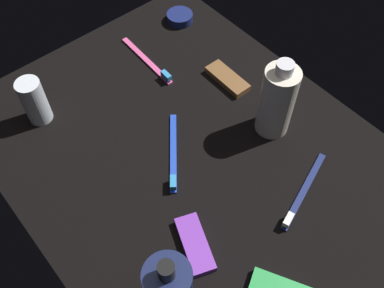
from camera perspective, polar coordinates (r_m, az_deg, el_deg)
name	(u,v)px	position (r cm, az deg, el deg)	size (l,w,h in cm)	color
ground_plane	(192,155)	(85.68, 0.00, -1.39)	(84.00, 64.00, 1.20)	black
bodywash_bottle	(277,101)	(84.27, 10.88, 5.49)	(6.56, 6.56, 17.44)	silver
deodorant_stick	(34,101)	(91.76, -19.61, 5.21)	(4.74, 4.74, 10.07)	silver
toothbrush_blue	(173,156)	(84.18, -2.42, -1.50)	(14.76, 12.24, 2.10)	blue
toothbrush_navy	(302,194)	(82.23, 13.97, -6.27)	(6.79, 17.47, 2.10)	navy
toothbrush_pink	(149,62)	(100.61, -5.51, 10.46)	(18.03, 1.81, 2.10)	#E55999
snack_bar_purple	(195,244)	(75.58, 0.37, -12.77)	(10.40, 4.00, 1.50)	purple
snack_bar_brown	(227,79)	(96.67, 4.57, 8.36)	(10.40, 4.00, 1.50)	brown
cream_tin_right	(180,17)	(110.93, -1.59, 15.97)	(6.25, 6.25, 2.03)	navy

